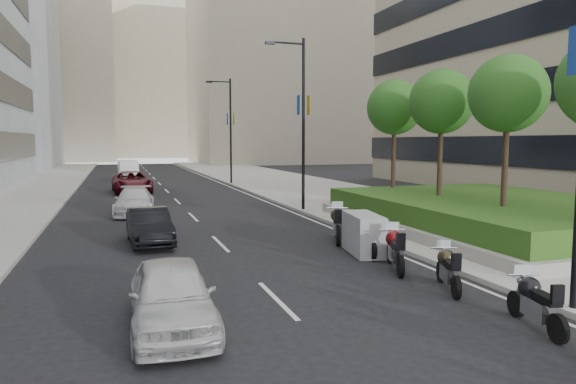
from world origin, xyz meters
name	(u,v)px	position (x,y,z in m)	size (l,w,h in m)	color
ground	(429,359)	(0.00, 0.00, 0.00)	(160.00, 160.00, 0.00)	black
sidewalk_right	(307,188)	(9.00, 30.00, 0.07)	(10.00, 100.00, 0.15)	#9E9B93
sidewalk_left	(5,198)	(-12.00, 30.00, 0.07)	(8.00, 100.00, 0.15)	#9E9B93
lane_edge	(240,191)	(3.70, 30.00, 0.01)	(0.12, 100.00, 0.01)	silver
lane_centre	(169,193)	(-1.50, 30.00, 0.01)	(0.12, 100.00, 0.01)	silver
building_cream_right	(276,59)	(22.00, 80.00, 18.00)	(28.00, 24.00, 36.00)	#B7AD93
building_cream_left	(41,70)	(-18.00, 100.00, 17.00)	(26.00, 24.00, 34.00)	#B7AD93
building_cream_centre	(145,76)	(2.00, 120.00, 19.00)	(30.00, 24.00, 38.00)	#B7AD93
planter	(497,223)	(10.00, 10.00, 0.35)	(10.00, 14.00, 0.40)	#99968F
hedge	(498,208)	(10.00, 10.00, 0.95)	(9.40, 13.40, 0.80)	#1D4513
tree_1	(508,94)	(8.50, 8.00, 5.42)	(2.80, 2.80, 6.30)	#332319
tree_2	(442,102)	(8.50, 12.00, 5.42)	(2.80, 2.80, 6.30)	#332319
tree_3	(394,108)	(8.50, 16.00, 5.42)	(2.80, 2.80, 6.30)	#332319
lamp_post_1	(301,115)	(4.14, 18.00, 5.07)	(2.34, 0.45, 9.00)	black
lamp_post_2	(229,125)	(4.14, 36.00, 5.07)	(2.34, 0.45, 9.00)	black
motorcycle_2	(535,302)	(2.83, 0.58, 0.54)	(0.73, 2.00, 1.01)	black
motorcycle_3	(448,269)	(2.84, 3.42, 0.54)	(0.91, 1.92, 1.00)	black
motorcycle_4	(395,249)	(2.61, 5.63, 0.60)	(0.99, 2.16, 1.12)	black
motorcycle_5	(363,234)	(2.68, 7.81, 0.67)	(1.25, 2.33, 1.34)	black
motorcycle_6	(338,224)	(2.79, 10.13, 0.65)	(1.13, 2.30, 1.21)	black
car_a	(172,295)	(-4.04, 2.86, 0.69)	(1.62, 4.03, 1.37)	#BDBDBF
car_b	(149,226)	(-3.95, 11.81, 0.65)	(1.37, 3.92, 1.29)	black
car_c	(134,201)	(-4.21, 19.84, 0.67)	(1.88, 4.64, 1.35)	#BDBCBF
car_d	(132,182)	(-4.01, 31.45, 0.77)	(2.56, 5.54, 1.54)	#580A16
delivery_van	(128,171)	(-4.01, 44.17, 0.87)	(1.87, 4.49, 1.86)	white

